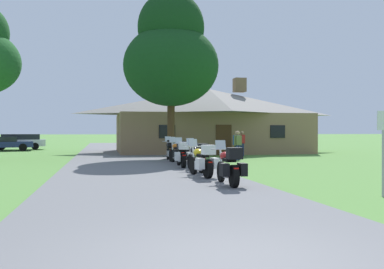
% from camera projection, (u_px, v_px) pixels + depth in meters
% --- Properties ---
extents(ground_plane, '(500.00, 500.00, 0.00)m').
position_uv_depth(ground_plane, '(130.00, 161.00, 24.88)').
color(ground_plane, '#56893D').
extents(asphalt_driveway, '(6.40, 80.00, 0.06)m').
position_uv_depth(asphalt_driveway, '(132.00, 163.00, 22.92)').
color(asphalt_driveway, slate).
rests_on(asphalt_driveway, ground).
extents(motorcycle_red_nearest_to_camera, '(0.72, 2.08, 1.30)m').
position_uv_depth(motorcycle_red_nearest_to_camera, '(229.00, 167.00, 12.91)').
color(motorcycle_red_nearest_to_camera, black).
rests_on(motorcycle_red_nearest_to_camera, asphalt_driveway).
extents(motorcycle_yellow_second_in_row, '(0.90, 2.08, 1.30)m').
position_uv_depth(motorcycle_yellow_second_in_row, '(203.00, 161.00, 15.35)').
color(motorcycle_yellow_second_in_row, black).
rests_on(motorcycle_yellow_second_in_row, asphalt_driveway).
extents(motorcycle_black_third_in_row, '(0.70, 2.08, 1.30)m').
position_uv_depth(motorcycle_black_third_in_row, '(197.00, 157.00, 17.45)').
color(motorcycle_black_third_in_row, black).
rests_on(motorcycle_black_third_in_row, asphalt_driveway).
extents(motorcycle_black_fourth_in_row, '(0.73, 2.08, 1.30)m').
position_uv_depth(motorcycle_black_fourth_in_row, '(182.00, 155.00, 19.66)').
color(motorcycle_black_fourth_in_row, black).
rests_on(motorcycle_black_fourth_in_row, asphalt_driveway).
extents(motorcycle_orange_fifth_in_row, '(0.91, 2.08, 1.30)m').
position_uv_depth(motorcycle_orange_fifth_in_row, '(178.00, 152.00, 21.97)').
color(motorcycle_orange_fifth_in_row, black).
rests_on(motorcycle_orange_fifth_in_row, asphalt_driveway).
extents(motorcycle_black_farthest_in_row, '(0.66, 2.08, 1.30)m').
position_uv_depth(motorcycle_black_farthest_in_row, '(170.00, 150.00, 24.04)').
color(motorcycle_black_farthest_in_row, black).
rests_on(motorcycle_black_farthest_in_row, asphalt_driveway).
extents(stone_lodge, '(14.91, 9.40, 5.89)m').
position_uv_depth(stone_lodge, '(209.00, 120.00, 35.07)').
color(stone_lodge, '#896B4C').
rests_on(stone_lodge, ground).
extents(bystander_red_shirt_near_lodge, '(0.45, 0.40, 1.67)m').
position_uv_depth(bystander_red_shirt_near_lodge, '(242.00, 142.00, 29.39)').
color(bystander_red_shirt_near_lodge, navy).
rests_on(bystander_red_shirt_near_lodge, ground).
extents(bystander_blue_shirt_beside_signpost, '(0.39, 0.46, 1.67)m').
position_uv_depth(bystander_blue_shirt_beside_signpost, '(237.00, 143.00, 26.62)').
color(bystander_blue_shirt_beside_signpost, black).
rests_on(bystander_blue_shirt_beside_signpost, ground).
extents(bystander_olive_shirt_by_tree, '(0.52, 0.34, 1.67)m').
position_uv_depth(bystander_olive_shirt_by_tree, '(238.00, 144.00, 25.51)').
color(bystander_olive_shirt_by_tree, navy).
rests_on(bystander_olive_shirt_by_tree, ground).
extents(metal_signpost_roadside, '(0.36, 0.06, 2.14)m').
position_uv_depth(metal_signpost_roadside, '(383.00, 143.00, 11.08)').
color(metal_signpost_roadside, '#9EA0A5').
rests_on(metal_signpost_roadside, ground).
extents(tree_by_lodge_front, '(5.61, 5.61, 9.86)m').
position_uv_depth(tree_by_lodge_front, '(171.00, 55.00, 26.29)').
color(tree_by_lodge_front, '#422D19').
rests_on(tree_by_lodge_front, ground).
extents(parked_white_suv_far_left, '(4.79, 2.39, 1.40)m').
position_uv_depth(parked_white_suv_far_left, '(19.00, 141.00, 40.07)').
color(parked_white_suv_far_left, silver).
rests_on(parked_white_suv_far_left, ground).
extents(parked_navy_sedan_far_left, '(4.41, 2.39, 1.20)m').
position_uv_depth(parked_navy_sedan_far_left, '(6.00, 143.00, 37.26)').
color(parked_navy_sedan_far_left, navy).
rests_on(parked_navy_sedan_far_left, ground).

